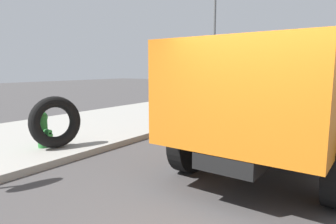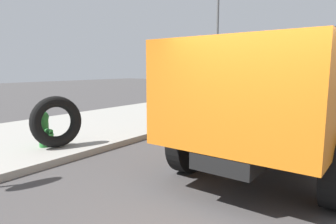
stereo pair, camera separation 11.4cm
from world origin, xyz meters
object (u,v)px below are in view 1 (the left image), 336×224
at_px(loose_tire, 55,122).
at_px(dump_truck_orange, 294,84).
at_px(fire_hydrant, 43,128).
at_px(street_light_pole, 214,49).

bearing_deg(loose_tire, dump_truck_orange, -54.05).
height_order(fire_hydrant, loose_tire, loose_tire).
distance_m(loose_tire, dump_truck_orange, 5.55).
height_order(loose_tire, street_light_pole, street_light_pole).
distance_m(fire_hydrant, street_light_pole, 8.80).
xyz_separation_m(dump_truck_orange, street_light_pole, (5.13, 4.57, 1.23)).
relative_size(dump_truck_orange, street_light_pole, 1.31).
distance_m(fire_hydrant, dump_truck_orange, 5.88).
bearing_deg(loose_tire, fire_hydrant, 122.36).
xyz_separation_m(fire_hydrant, street_light_pole, (8.51, -0.13, 2.24)).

